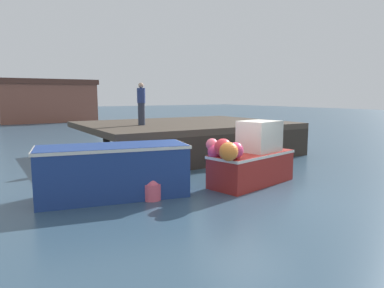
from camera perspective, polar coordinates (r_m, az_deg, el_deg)
ground at (r=10.28m, az=8.88°, el=-7.73°), size 120.00×160.00×0.10m
pier at (r=15.89m, az=-0.34°, el=2.50°), size 9.07×6.72×1.48m
fishing_boat_near_left at (r=9.58m, az=-12.67°, el=-4.14°), size 4.14×2.26×1.40m
fishing_boat_near_right at (r=10.80m, az=9.54°, el=-2.42°), size 3.26×1.86×1.93m
dockworker at (r=14.81m, az=-8.25°, el=6.48°), size 0.34×0.34×1.76m
warehouse at (r=40.46m, az=-22.66°, el=6.55°), size 9.44×6.74×4.33m
mooring_buoy_foreground at (r=9.24m, az=-6.53°, el=-7.22°), size 0.47×0.47×0.67m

